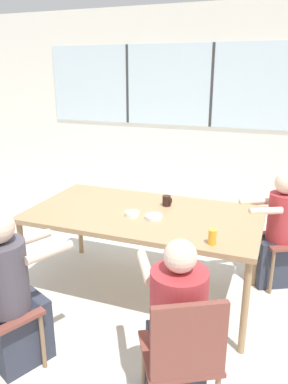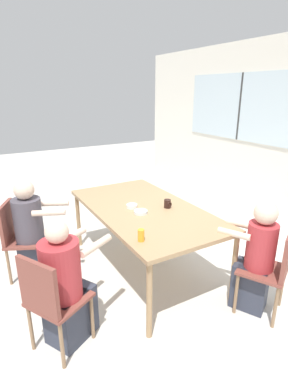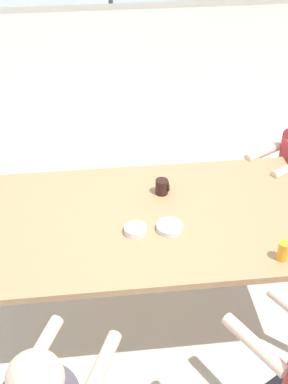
% 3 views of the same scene
% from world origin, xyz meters
% --- Properties ---
extents(ground_plane, '(16.00, 16.00, 0.00)m').
position_xyz_m(ground_plane, '(0.00, 0.00, 0.00)').
color(ground_plane, beige).
extents(wall_back_with_windows, '(8.40, 0.08, 2.80)m').
position_xyz_m(wall_back_with_windows, '(0.00, 2.75, 1.42)').
color(wall_back_with_windows, white).
rests_on(wall_back_with_windows, ground_plane).
extents(dining_table, '(1.94, 1.05, 0.77)m').
position_xyz_m(dining_table, '(0.00, 0.00, 0.72)').
color(dining_table, tan).
rests_on(dining_table, ground_plane).
extents(chair_for_woman_green_shirt, '(0.54, 0.54, 0.87)m').
position_xyz_m(chair_for_woman_green_shirt, '(0.68, -1.20, 0.52)').
color(chair_for_woman_green_shirt, brown).
rests_on(chair_for_woman_green_shirt, ground_plane).
extents(person_woman_green_shirt, '(0.54, 0.64, 1.10)m').
position_xyz_m(person_woman_green_shirt, '(0.59, -1.06, 0.49)').
color(person_woman_green_shirt, '#333847').
rests_on(person_woman_green_shirt, ground_plane).
extents(person_man_blue_shirt, '(0.54, 0.45, 1.09)m').
position_xyz_m(person_man_blue_shirt, '(1.08, 0.57, 0.51)').
color(person_man_blue_shirt, '#333847').
rests_on(person_man_blue_shirt, ground_plane).
extents(person_man_teal_shirt, '(0.50, 0.62, 1.12)m').
position_xyz_m(person_man_teal_shirt, '(-0.50, -1.11, 0.51)').
color(person_man_teal_shirt, '#333847').
rests_on(person_man_teal_shirt, ground_plane).
extents(coffee_mug, '(0.08, 0.07, 0.09)m').
position_xyz_m(coffee_mug, '(0.13, 0.22, 0.82)').
color(coffee_mug, black).
rests_on(coffee_mug, dining_table).
extents(juice_glass, '(0.06, 0.06, 0.11)m').
position_xyz_m(juice_glass, '(0.66, -0.40, 0.82)').
color(juice_glass, gold).
rests_on(juice_glass, dining_table).
extents(bowl_white_shallow, '(0.12, 0.12, 0.04)m').
position_xyz_m(bowl_white_shallow, '(-0.06, -0.12, 0.79)').
color(bowl_white_shallow, white).
rests_on(bowl_white_shallow, dining_table).
extents(bowl_cereal, '(0.14, 0.14, 0.03)m').
position_xyz_m(bowl_cereal, '(0.13, -0.11, 0.79)').
color(bowl_cereal, silver).
rests_on(bowl_cereal, dining_table).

